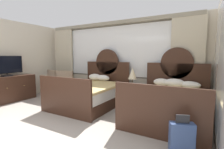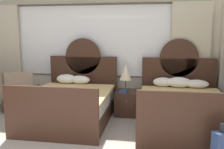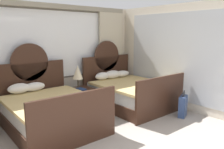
{
  "view_description": "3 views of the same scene",
  "coord_description": "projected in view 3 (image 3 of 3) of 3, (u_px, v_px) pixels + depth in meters",
  "views": [
    {
      "loc": [
        2.76,
        -0.8,
        1.48
      ],
      "look_at": [
        0.84,
        2.6,
        1.05
      ],
      "focal_mm": 26.09,
      "sensor_mm": 36.0,
      "label": 1
    },
    {
      "loc": [
        1.49,
        -1.77,
        1.87
      ],
      "look_at": [
        0.78,
        2.57,
        1.12
      ],
      "focal_mm": 39.62,
      "sensor_mm": 36.0,
      "label": 2
    },
    {
      "loc": [
        -2.03,
        -1.18,
        1.98
      ],
      "look_at": [
        1.28,
        2.84,
        1.0
      ],
      "focal_mm": 36.16,
      "sensor_mm": 36.0,
      "label": 3
    }
  ],
  "objects": [
    {
      "name": "wall_back_window",
      "position": [
        34.0,
        55.0,
        5.52
      ],
      "size": [
        6.01,
        0.22,
        2.7
      ],
      "color": "beige",
      "rests_on": "ground_plane"
    },
    {
      "name": "wall_right_mirror",
      "position": [
        191.0,
        58.0,
        5.59
      ],
      "size": [
        0.08,
        4.89,
        2.7
      ],
      "color": "beige",
      "rests_on": "ground_plane"
    },
    {
      "name": "bed_near_window",
      "position": [
        49.0,
        111.0,
        4.69
      ],
      "size": [
        1.68,
        2.12,
        1.73
      ],
      "color": "#382116",
      "rests_on": "ground_plane"
    },
    {
      "name": "bed_near_mirror",
      "position": [
        129.0,
        92.0,
        6.13
      ],
      "size": [
        1.68,
        2.12,
        1.73
      ],
      "color": "#382116",
      "rests_on": "ground_plane"
    },
    {
      "name": "nightstand_between_beds",
      "position": [
        82.0,
        99.0,
        5.89
      ],
      "size": [
        0.54,
        0.57,
        0.55
      ],
      "color": "#382116",
      "rests_on": "ground_plane"
    },
    {
      "name": "table_lamp_on_nightstand",
      "position": [
        78.0,
        73.0,
        5.77
      ],
      "size": [
        0.27,
        0.27,
        0.6
      ],
      "color": "brown",
      "rests_on": "nightstand_between_beds"
    },
    {
      "name": "book_on_nightstand",
      "position": [
        81.0,
        89.0,
        5.7
      ],
      "size": [
        0.18,
        0.26,
        0.03
      ],
      "color": "navy",
      "rests_on": "nightstand_between_beds"
    },
    {
      "name": "suitcase_on_floor",
      "position": [
        183.0,
        106.0,
        5.36
      ],
      "size": [
        0.38,
        0.27,
        0.63
      ],
      "color": "navy",
      "rests_on": "ground_plane"
    }
  ]
}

